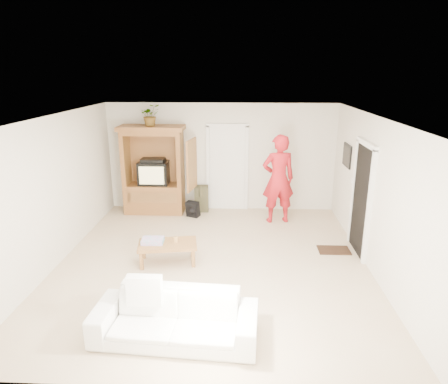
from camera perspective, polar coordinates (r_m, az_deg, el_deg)
The scene contains 19 objects.
floor at distance 7.32m, azimuth -1.66°, elevation -10.01°, with size 6.00×6.00×0.00m, color tan.
ceiling at distance 6.57m, azimuth -1.86°, elevation 10.66°, with size 6.00×6.00×0.00m, color white.
wall_back at distance 9.73m, azimuth -0.40°, elevation 4.98°, with size 5.50×5.50×0.00m, color silver.
wall_front at distance 4.08m, azimuth -5.06°, elevation -12.78°, with size 5.50×5.50×0.00m, color silver.
wall_left at distance 7.55m, azimuth -23.04°, elevation 0.07°, with size 6.00×6.00×0.00m, color silver.
wall_right at distance 7.17m, azimuth 20.73°, elevation -0.53°, with size 6.00×6.00×0.00m, color silver.
armoire at distance 9.71m, azimuth -9.85°, elevation 2.32°, with size 1.82×1.14×2.10m.
door_back at distance 9.76m, azimuth 0.47°, elevation 3.33°, with size 0.85×0.05×2.04m, color white.
doorway_right at distance 7.79m, azimuth 19.04°, elevation -1.17°, with size 0.05×0.90×2.04m, color black.
framed_picture at distance 8.86m, azimuth 17.18°, elevation 5.01°, with size 0.03×0.60×0.48m, color black.
doormat at distance 8.04m, azimuth 15.42°, elevation -8.01°, with size 0.60×0.40×0.02m, color #382316.
plant at distance 9.43m, azimuth -10.47°, elevation 10.76°, with size 0.44×0.38×0.49m, color #4C7238.
man at distance 8.98m, azimuth 7.76°, elevation 1.85°, with size 0.73×0.48×2.01m, color #B41820.
sofa at distance 5.36m, azimuth -6.99°, elevation -17.41°, with size 2.09×0.82×0.61m, color white.
coffee_table at distance 7.24m, azimuth -8.07°, elevation -7.59°, with size 1.10×0.72×0.38m.
towel at distance 7.25m, azimuth -10.14°, elevation -6.86°, with size 0.38×0.28×0.08m, color #FF5499.
candle at distance 7.21m, azimuth -6.93°, elevation -6.75°, with size 0.08×0.08×0.10m, color tan.
backpack_black at distance 9.44m, azimuth -4.48°, elevation -2.51°, with size 0.29×0.17×0.36m, color black, non-canonical shape.
backpack_olive at distance 9.78m, azimuth -3.24°, elevation -0.94°, with size 0.34×0.25×0.64m, color #47442B, non-canonical shape.
Camera 1 is at (0.52, -6.51, 3.32)m, focal length 32.00 mm.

